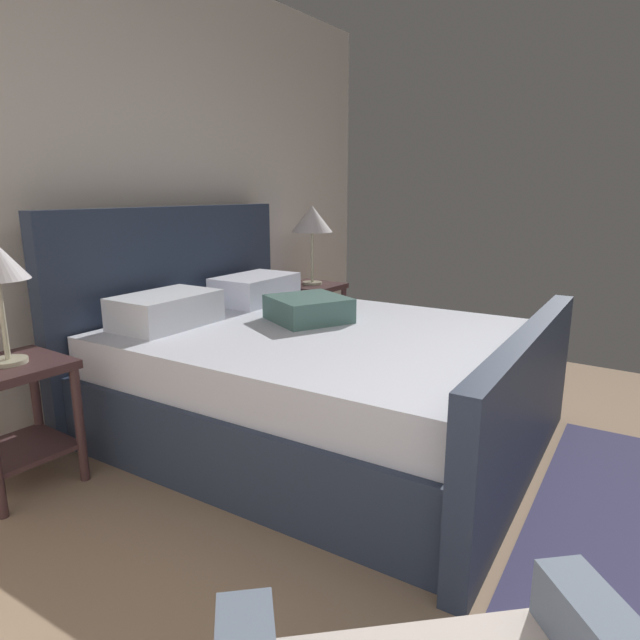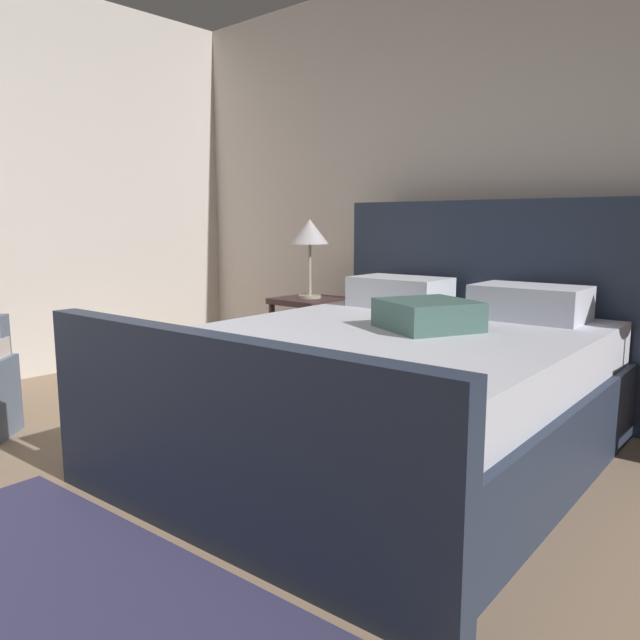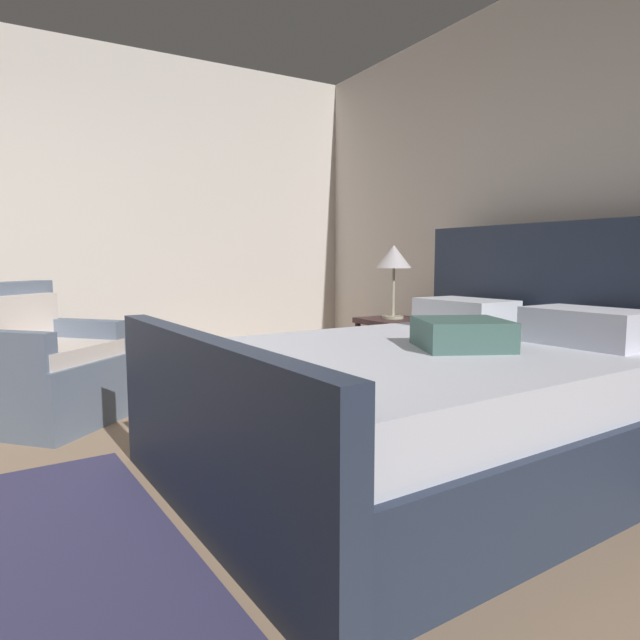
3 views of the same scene
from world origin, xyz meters
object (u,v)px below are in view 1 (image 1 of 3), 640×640
at_px(table_lamp_right, 312,220).
at_px(nightstand_right, 312,307).
at_px(bed, 311,373).
at_px(nightstand_left, 15,405).

bearing_deg(table_lamp_right, nightstand_right, -158.20).
height_order(bed, table_lamp_right, bed).
bearing_deg(nightstand_left, nightstand_right, 3.16).
xyz_separation_m(bed, nightstand_left, (-1.26, 0.76, 0.05)).
relative_size(nightstand_right, nightstand_left, 1.00).
bearing_deg(bed, nightstand_right, 35.51).
xyz_separation_m(nightstand_right, nightstand_left, (-2.52, -0.14, 0.00)).
height_order(table_lamp_right, nightstand_left, table_lamp_right).
bearing_deg(nightstand_left, bed, -31.20).
height_order(nightstand_right, table_lamp_right, table_lamp_right).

